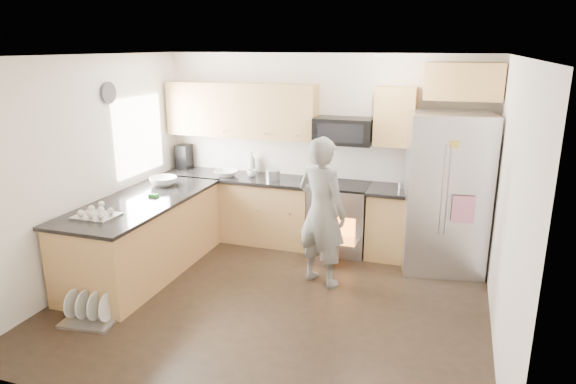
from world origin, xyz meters
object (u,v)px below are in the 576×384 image
(stove_range, at_px, (340,202))
(dish_rack, at_px, (91,313))
(refrigerator, at_px, (446,193))
(person, at_px, (322,212))

(stove_range, relative_size, dish_rack, 3.13)
(stove_range, xyz_separation_m, refrigerator, (1.34, -0.17, 0.30))
(refrigerator, distance_m, person, 1.59)
(person, distance_m, dish_rack, 2.67)
(person, bearing_deg, dish_rack, 61.15)
(stove_range, height_order, dish_rack, stove_range)
(stove_range, bearing_deg, person, -88.60)
(refrigerator, relative_size, person, 1.12)
(stove_range, bearing_deg, refrigerator, -7.28)
(dish_rack, bearing_deg, person, 39.17)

